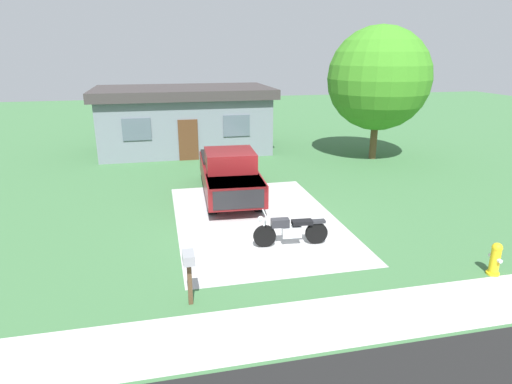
{
  "coord_description": "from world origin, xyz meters",
  "views": [
    {
      "loc": [
        -3.04,
        -13.4,
        5.48
      ],
      "look_at": [
        0.04,
        0.28,
        0.9
      ],
      "focal_mm": 30.71,
      "sensor_mm": 36.0,
      "label": 1
    }
  ],
  "objects": [
    {
      "name": "pickup_truck",
      "position": [
        -0.48,
        2.76,
        0.95
      ],
      "size": [
        2.29,
        5.72,
        1.9
      ],
      "color": "black",
      "rests_on": "ground"
    },
    {
      "name": "sidewalk_strip",
      "position": [
        0.0,
        -6.0,
        0.0
      ],
      "size": [
        36.0,
        1.8,
        0.01
      ],
      "primitive_type": "cube",
      "color": "#B8B8B3",
      "rests_on": "ground"
    },
    {
      "name": "ground_plane",
      "position": [
        0.0,
        0.0,
        0.0
      ],
      "size": [
        80.0,
        80.0,
        0.0
      ],
      "primitive_type": "plane",
      "color": "#3D6C3F"
    },
    {
      "name": "motorcycle",
      "position": [
        0.52,
        -2.15,
        0.47
      ],
      "size": [
        2.21,
        0.7,
        1.09
      ],
      "color": "black",
      "rests_on": "ground"
    },
    {
      "name": "neighbor_house",
      "position": [
        -1.57,
        11.5,
        1.79
      ],
      "size": [
        9.6,
        5.6,
        3.5
      ],
      "color": "slate",
      "rests_on": "ground"
    },
    {
      "name": "fire_hydrant",
      "position": [
        5.07,
        -4.98,
        0.43
      ],
      "size": [
        0.32,
        0.4,
        0.87
      ],
      "color": "yellow",
      "rests_on": "ground"
    },
    {
      "name": "driveway_pad",
      "position": [
        0.0,
        0.0,
        0.0
      ],
      "size": [
        5.34,
        8.11,
        0.01
      ],
      "primitive_type": "cube",
      "color": "#B0B0B0",
      "rests_on": "ground"
    },
    {
      "name": "shade_tree",
      "position": [
        7.91,
        7.25,
        4.09
      ],
      "size": [
        5.14,
        5.14,
        6.66
      ],
      "color": "brown",
      "rests_on": "ground"
    },
    {
      "name": "mailbox",
      "position": [
        -2.58,
        -4.65,
        0.98
      ],
      "size": [
        0.26,
        0.48,
        1.26
      ],
      "color": "#4C3823",
      "rests_on": "ground"
    }
  ]
}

